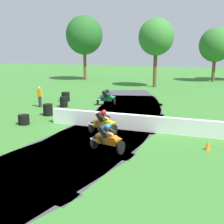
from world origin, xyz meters
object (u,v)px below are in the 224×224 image
object	(u,v)px
tire_stack_far	(48,110)
traffic_cone	(208,145)
tire_stack_extra_a	(64,102)
track_marshal	(40,97)
motorcycle_lead_orange	(108,138)
motorcycle_trailing_green	(107,97)
tire_stack_extra_b	(66,97)
motorcycle_chase_yellow	(104,123)
tire_stack_mid_b	(24,120)

from	to	relation	value
tire_stack_far	traffic_cone	size ratio (longest dim) A/B	1.82
tire_stack_extra_a	track_marshal	bearing A→B (deg)	-156.12
motorcycle_lead_orange	tire_stack_extra_a	distance (m)	10.70
tire_stack_far	tire_stack_extra_a	world-z (taller)	same
track_marshal	traffic_cone	distance (m)	14.02
motorcycle_trailing_green	tire_stack_extra_b	world-z (taller)	motorcycle_trailing_green
motorcycle_lead_orange	track_marshal	xyz separation A→B (m)	(-8.95, 7.12, 0.17)
motorcycle_chase_yellow	tire_stack_extra_a	bearing A→B (deg)	137.17
tire_stack_extra_b	motorcycle_trailing_green	bearing A→B (deg)	-3.89
tire_stack_far	tire_stack_extra_b	world-z (taller)	same
track_marshal	tire_stack_far	bearing A→B (deg)	-43.73
tire_stack_extra_b	traffic_cone	world-z (taller)	tire_stack_extra_b
tire_stack_extra_b	tire_stack_mid_b	bearing A→B (deg)	-76.70
tire_stack_far	track_marshal	size ratio (longest dim) A/B	0.49
tire_stack_extra_b	track_marshal	world-z (taller)	track_marshal
motorcycle_lead_orange	tire_stack_mid_b	xyz separation A→B (m)	(-6.62, 2.37, -0.35)
motorcycle_lead_orange	motorcycle_chase_yellow	size ratio (longest dim) A/B	1.01
motorcycle_lead_orange	motorcycle_chase_yellow	xyz separation A→B (m)	(-1.27, 2.35, 0.01)
motorcycle_trailing_green	motorcycle_lead_orange	bearing A→B (deg)	-66.11
motorcycle_lead_orange	traffic_cone	distance (m)	4.58
tire_stack_extra_a	track_marshal	distance (m)	1.92
motorcycle_chase_yellow	track_marshal	xyz separation A→B (m)	(-7.68, 4.77, 0.16)
motorcycle_lead_orange	tire_stack_extra_a	xyz separation A→B (m)	(-7.24, 7.88, -0.25)
tire_stack_mid_b	tire_stack_extra_b	bearing A→B (deg)	103.30
tire_stack_mid_b	track_marshal	distance (m)	5.32
motorcycle_chase_yellow	track_marshal	distance (m)	9.05
motorcycle_chase_yellow	tire_stack_extra_b	world-z (taller)	motorcycle_chase_yellow
tire_stack_extra_a	traffic_cone	world-z (taller)	tire_stack_extra_a
motorcycle_lead_orange	traffic_cone	xyz separation A→B (m)	(4.09, 2.01, -0.43)
tire_stack_mid_b	tire_stack_extra_a	xyz separation A→B (m)	(-0.62, 5.51, 0.10)
motorcycle_trailing_green	tire_stack_far	bearing A→B (deg)	-115.39
motorcycle_trailing_green	tire_stack_far	distance (m)	5.42
motorcycle_trailing_green	traffic_cone	distance (m)	11.52
motorcycle_lead_orange	motorcycle_trailing_green	world-z (taller)	motorcycle_lead_orange
tire_stack_mid_b	tire_stack_far	size ratio (longest dim) A/B	0.84
motorcycle_chase_yellow	tire_stack_far	world-z (taller)	motorcycle_chase_yellow
tire_stack_far	track_marshal	distance (m)	3.18
motorcycle_chase_yellow	traffic_cone	distance (m)	5.39
traffic_cone	motorcycle_lead_orange	bearing A→B (deg)	-153.78
motorcycle_lead_orange	traffic_cone	bearing A→B (deg)	26.22
motorcycle_trailing_green	tire_stack_mid_b	size ratio (longest dim) A/B	2.56
track_marshal	motorcycle_chase_yellow	bearing A→B (deg)	-31.83
motorcycle_lead_orange	tire_stack_far	size ratio (longest dim) A/B	2.13
motorcycle_lead_orange	motorcycle_trailing_green	xyz separation A→B (m)	(-4.36, 9.84, -0.01)
motorcycle_lead_orange	tire_stack_mid_b	distance (m)	7.04
motorcycle_trailing_green	tire_stack_mid_b	bearing A→B (deg)	-106.85
tire_stack_far	tire_stack_extra_a	size ratio (longest dim) A/B	1.00
motorcycle_chase_yellow	traffic_cone	size ratio (longest dim) A/B	3.85
motorcycle_trailing_green	tire_stack_extra_b	distance (m)	4.11
tire_stack_far	tire_stack_extra_b	xyz separation A→B (m)	(-1.77, 5.17, 0.00)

